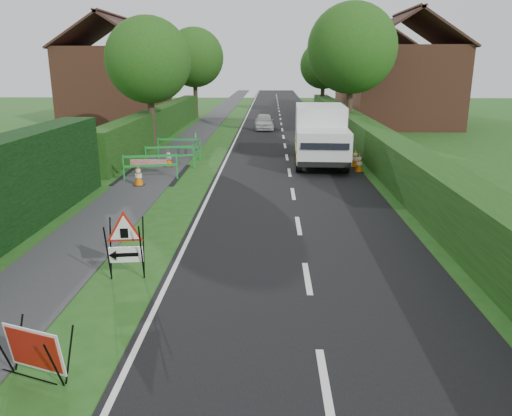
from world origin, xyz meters
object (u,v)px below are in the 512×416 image
object	(u,v)px
red_rect_sign	(34,351)
hatchback_car	(264,122)
works_van	(320,134)
triangle_sign	(123,240)

from	to	relation	value
red_rect_sign	hatchback_car	bearing A→B (deg)	104.07
works_van	triangle_sign	bearing A→B (deg)	-109.94
red_rect_sign	triangle_sign	world-z (taller)	triangle_sign
hatchback_car	triangle_sign	bearing A→B (deg)	-97.72
works_van	red_rect_sign	bearing A→B (deg)	-106.55
works_van	hatchback_car	bearing A→B (deg)	104.45
works_van	hatchback_car	size ratio (longest dim) A/B	1.78
triangle_sign	hatchback_car	xyz separation A→B (m)	(2.50, 24.88, -0.32)
works_van	hatchback_car	world-z (taller)	works_van
triangle_sign	hatchback_car	bearing A→B (deg)	77.22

